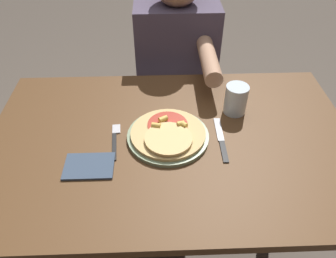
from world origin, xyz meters
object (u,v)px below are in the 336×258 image
(dining_table, at_px, (171,161))
(fork, at_px, (115,139))
(pizza, at_px, (168,134))
(drinking_glass, at_px, (236,99))
(plate, at_px, (168,136))
(person_diner, at_px, (177,63))
(knife, at_px, (221,140))

(dining_table, distance_m, fork, 0.23)
(pizza, height_order, drinking_glass, drinking_glass)
(plate, bearing_deg, dining_table, -30.25)
(dining_table, relative_size, plate, 4.52)
(pizza, bearing_deg, dining_table, -6.62)
(fork, xyz_separation_m, person_diner, (0.25, 0.60, -0.06))
(pizza, bearing_deg, fork, 179.13)
(dining_table, height_order, drinking_glass, drinking_glass)
(drinking_glass, relative_size, person_diner, 0.09)
(plate, xyz_separation_m, drinking_glass, (0.26, 0.14, 0.05))
(plate, bearing_deg, knife, -6.49)
(pizza, xyz_separation_m, knife, (0.18, -0.01, -0.02))
(pizza, height_order, knife, pizza)
(fork, xyz_separation_m, knife, (0.36, -0.02, 0.00))
(knife, bearing_deg, person_diner, 100.60)
(fork, bearing_deg, dining_table, -1.24)
(plate, bearing_deg, pizza, -87.93)
(plate, distance_m, drinking_glass, 0.29)
(person_diner, bearing_deg, plate, -96.29)
(dining_table, height_order, fork, fork)
(person_diner, bearing_deg, drinking_glass, -67.66)
(fork, distance_m, person_diner, 0.65)
(drinking_glass, bearing_deg, pizza, -150.74)
(fork, distance_m, knife, 0.36)
(plate, relative_size, fork, 1.60)
(dining_table, distance_m, knife, 0.20)
(dining_table, bearing_deg, fork, 178.76)
(fork, bearing_deg, person_diner, 67.62)
(knife, bearing_deg, pizza, 175.35)
(plate, height_order, person_diner, person_diner)
(knife, distance_m, drinking_glass, 0.18)
(knife, xyz_separation_m, drinking_glass, (0.07, 0.16, 0.05))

